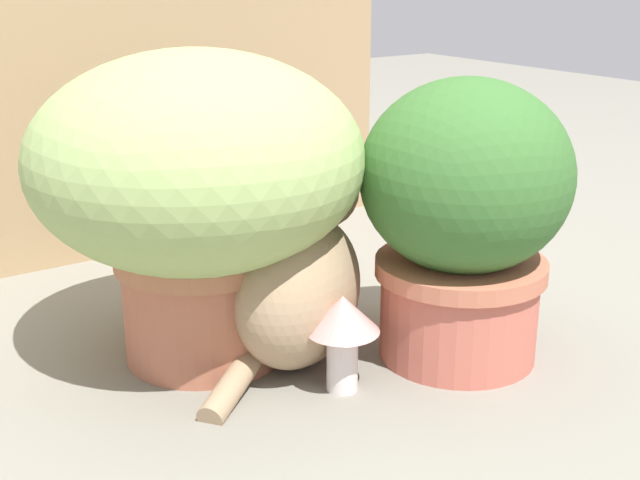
% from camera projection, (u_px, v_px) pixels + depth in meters
% --- Properties ---
extents(ground_plane, '(6.00, 6.00, 0.00)m').
position_uv_depth(ground_plane, '(253.00, 365.00, 1.22)').
color(ground_plane, gray).
extents(cardboard_backdrop, '(1.15, 0.03, 0.89)m').
position_uv_depth(cardboard_backdrop, '(121.00, 22.00, 1.57)').
color(cardboard_backdrop, tan).
rests_on(cardboard_backdrop, ground).
extents(grass_planter, '(0.46, 0.46, 0.44)m').
position_uv_depth(grass_planter, '(198.00, 179.00, 1.17)').
color(grass_planter, '#AD6449').
rests_on(grass_planter, ground).
extents(leafy_planter, '(0.30, 0.30, 0.41)m').
position_uv_depth(leafy_planter, '(464.00, 212.00, 1.19)').
color(leafy_planter, '#C36452').
rests_on(leafy_planter, ground).
extents(cat, '(0.37, 0.29, 0.32)m').
position_uv_depth(cat, '(301.00, 278.00, 1.22)').
color(cat, '#A08363').
rests_on(cat, ground).
extents(mushroom_ornament_pink, '(0.10, 0.10, 0.14)m').
position_uv_depth(mushroom_ornament_pink, '(343.00, 325.00, 1.12)').
color(mushroom_ornament_pink, silver).
rests_on(mushroom_ornament_pink, ground).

